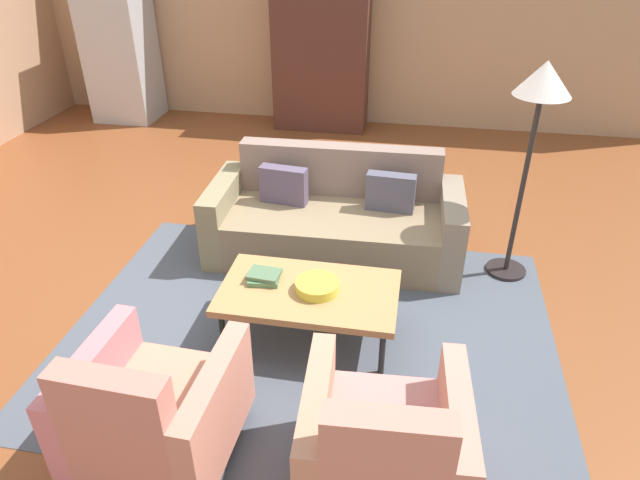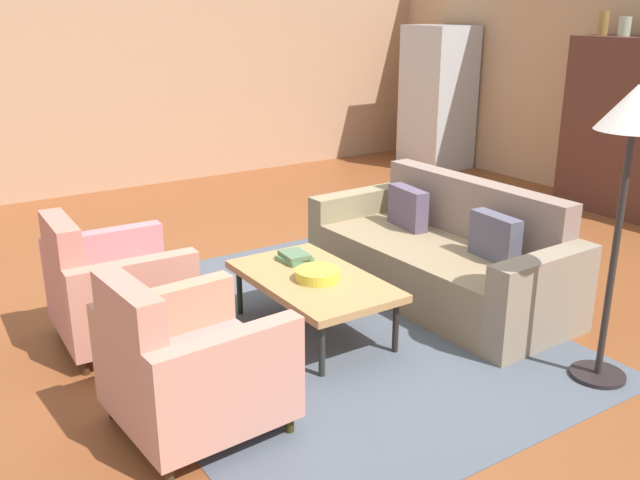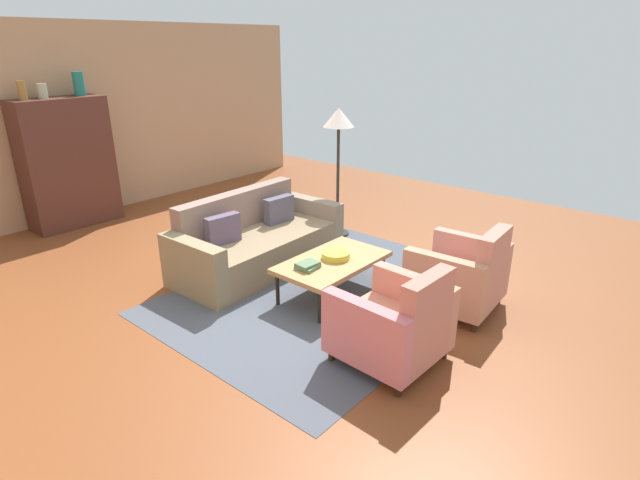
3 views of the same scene
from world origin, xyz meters
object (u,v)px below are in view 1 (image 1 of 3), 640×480
Objects in this scene: book_stack at (264,276)px; floor_lamp at (540,100)px; coffee_table at (309,294)px; armchair_right at (383,451)px; couch at (336,220)px; armchair_left at (151,416)px; cabinet at (321,59)px; fruit_bowl at (317,286)px; refrigerator at (120,50)px.

floor_lamp is at bearing 30.29° from book_stack.
coffee_table is 1.31m from armchair_right.
book_stack is (-0.32, -1.13, 0.14)m from couch.
couch is 1.86m from floor_lamp.
cabinet is (-0.09, 5.45, 0.56)m from armchair_left.
floor_lamp reaches higher than fruit_bowl.
floor_lamp is at bearing 36.96° from coffee_table.
armchair_left reaches higher than coffee_table.
armchair_right is 5.63m from cabinet.
armchair_left is 0.51× the size of floor_lamp.
armchair_right is 1.29m from fruit_bowl.
armchair_left is 1.26m from book_stack.
refrigerator is at bearing 123.19° from armchair_right.
couch is 1.18× the size of cabinet.
fruit_bowl is 0.16× the size of cabinet.
cabinet is 1.05× the size of floor_lamp.
armchair_left is at bearing 176.27° from armchair_right.
fruit_bowl is 2.03m from floor_lamp.
armchair_right is 0.51× the size of floor_lamp.
fruit_bowl reaches higher than book_stack.
book_stack is at bearing 170.36° from coffee_table.
armchair_right reaches higher than book_stack.
floor_lamp is (1.77, 1.03, 1.01)m from book_stack.
fruit_bowl is 1.29× the size of book_stack.
coffee_table is 1.31m from armchair_left.
armchair_right is at bearing -110.47° from floor_lamp.
couch is 9.32× the size of book_stack.
floor_lamp is (0.84, 2.25, 1.10)m from armchair_right.
couch reaches higher than book_stack.
armchair_left is 5.48m from cabinet.
refrigerator is (-2.81, 5.35, 0.58)m from armchair_left.
refrigerator is (-3.41, 4.18, 0.56)m from coffee_table.
couch reaches higher than coffee_table.
cabinet reaches higher than book_stack.
armchair_right is 2.65m from floor_lamp.
coffee_table is at bearing 180.00° from fruit_bowl.
armchair_left is at bearing -117.32° from coffee_table.
fruit_bowl is at bearing -50.30° from refrigerator.
fruit_bowl reaches higher than coffee_table.
refrigerator is at bearing 147.53° from floor_lamp.
cabinet is at bearing 94.97° from book_stack.
refrigerator is at bearing 129.70° from fruit_bowl.
armchair_right is at bearing -53.07° from refrigerator.
armchair_left is 1.21m from armchair_right.
couch is 1.24× the size of floor_lamp.
refrigerator is at bearing 129.24° from coffee_table.
armchair_left is 1.00× the size of armchair_right.
couch is at bearing 100.73° from armchair_right.
fruit_bowl is at bearing 111.41° from armchair_right.
couch is at bearing -41.27° from refrigerator.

